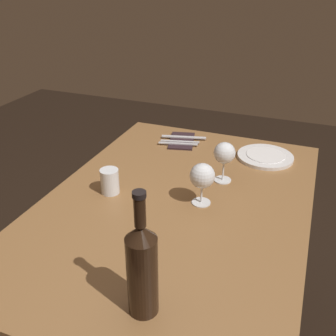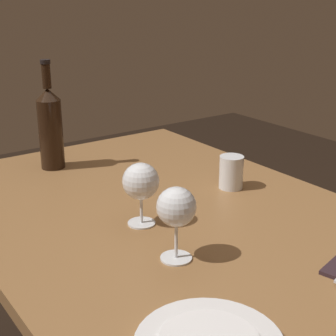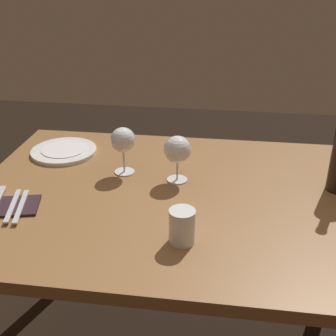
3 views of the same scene
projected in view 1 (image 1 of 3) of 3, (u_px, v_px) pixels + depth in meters
dining_table at (175, 223)px, 1.39m from camera, size 1.30×0.90×0.74m
wine_glass_left at (202, 177)px, 1.30m from camera, size 0.09×0.09×0.15m
wine_glass_right at (224, 154)px, 1.43m from camera, size 0.08×0.08×0.16m
wine_bottle at (142, 268)px, 0.87m from camera, size 0.07×0.07×0.33m
water_tumbler at (110, 182)px, 1.39m from camera, size 0.07×0.07×0.09m
dinner_plate at (265, 156)px, 1.65m from camera, size 0.24×0.24×0.02m
folded_napkin at (182, 141)px, 1.81m from camera, size 0.21×0.15×0.01m
fork_inner at (180, 141)px, 1.78m from camera, size 0.06×0.18×0.00m
fork_outer at (178, 144)px, 1.76m from camera, size 0.06×0.18×0.00m
table_knife at (184, 137)px, 1.83m from camera, size 0.07×0.21×0.00m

